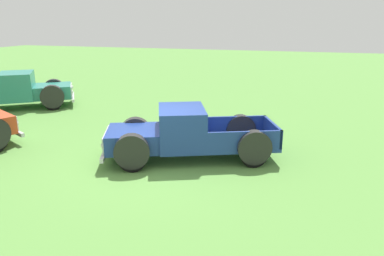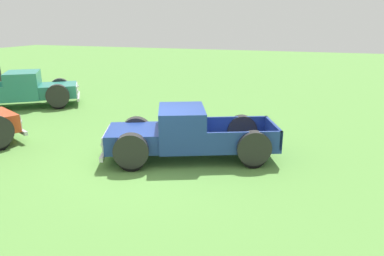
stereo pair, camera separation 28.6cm
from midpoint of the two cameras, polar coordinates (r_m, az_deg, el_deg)
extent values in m
plane|color=#5B9342|center=(9.88, -4.58, -5.80)|extent=(80.00, 80.00, 0.00)
cube|color=navy|center=(10.07, -8.60, -1.61)|extent=(1.92, 1.91, 0.53)
cube|color=silver|center=(10.17, -12.81, -1.67)|extent=(1.25, 0.56, 0.45)
sphere|color=silver|center=(9.60, -13.24, -2.65)|extent=(0.19, 0.19, 0.19)
sphere|color=silver|center=(10.71, -12.25, -0.53)|extent=(0.19, 0.19, 0.19)
cube|color=navy|center=(9.95, -0.85, 0.12)|extent=(1.99, 1.79, 1.12)
cube|color=#8C9EA8|center=(9.88, -4.30, 1.42)|extent=(1.31, 0.57, 0.49)
cube|color=navy|center=(10.32, 8.37, -2.42)|extent=(2.28, 2.51, 0.10)
cube|color=navy|center=(9.51, 9.40, -2.17)|extent=(0.85, 1.92, 0.53)
cube|color=navy|center=(10.95, 7.63, 0.48)|extent=(0.85, 1.92, 0.53)
cube|color=navy|center=(10.47, 13.71, -0.63)|extent=(1.53, 0.69, 0.53)
cylinder|color=black|center=(9.40, -8.93, -4.74)|extent=(0.48, 0.76, 0.74)
cylinder|color=#B7B7BC|center=(9.39, -8.94, -4.76)|extent=(0.33, 0.36, 0.30)
cylinder|color=black|center=(9.33, -8.98, -3.68)|extent=(0.61, 0.97, 0.93)
cylinder|color=black|center=(10.93, -8.20, -1.58)|extent=(0.48, 0.76, 0.74)
cylinder|color=#B7B7BC|center=(10.94, -8.20, -1.56)|extent=(0.33, 0.36, 0.30)
cylinder|color=black|center=(10.87, -8.24, -0.64)|extent=(0.61, 0.97, 0.93)
cylinder|color=black|center=(9.65, 10.76, -4.26)|extent=(0.48, 0.76, 0.74)
cylinder|color=#B7B7BC|center=(9.64, 10.77, -4.28)|extent=(0.33, 0.36, 0.30)
cylinder|color=black|center=(9.58, 10.82, -3.22)|extent=(0.61, 0.97, 0.93)
cylinder|color=black|center=(11.14, 8.74, -1.23)|extent=(0.48, 0.76, 0.74)
cylinder|color=#B7B7BC|center=(11.15, 8.73, -1.22)|extent=(0.33, 0.36, 0.30)
cylinder|color=black|center=(11.09, 8.78, -0.32)|extent=(0.61, 0.97, 0.93)
cube|color=silver|center=(10.27, -12.92, -3.29)|extent=(1.68, 0.77, 0.12)
cube|color=silver|center=(13.13, -26.58, 1.37)|extent=(0.68, 1.32, 0.48)
sphere|color=silver|center=(13.71, -27.57, 1.95)|extent=(0.21, 0.21, 0.21)
sphere|color=silver|center=(12.53, -25.70, 0.94)|extent=(0.21, 0.21, 0.21)
cube|color=silver|center=(13.23, -26.22, 0.04)|extent=(0.92, 1.77, 0.13)
cube|color=#2D8475|center=(17.70, -20.36, 5.77)|extent=(2.23, 2.22, 0.58)
cube|color=silver|center=(17.66, -17.72, 6.00)|extent=(1.22, 0.89, 0.49)
sphere|color=silver|center=(18.29, -17.77, 6.44)|extent=(0.21, 0.21, 0.21)
sphere|color=silver|center=(17.02, -17.82, 5.70)|extent=(0.21, 0.21, 0.21)
cube|color=#2D8475|center=(17.82, -25.22, 6.31)|extent=(2.24, 2.14, 1.22)
cube|color=#8C9EA8|center=(17.69, -23.26, 7.37)|extent=(1.27, 0.91, 0.53)
cylinder|color=black|center=(18.62, -20.11, 5.39)|extent=(0.65, 0.79, 0.80)
cylinder|color=#B7B7BC|center=(18.63, -20.11, 5.39)|extent=(0.39, 0.41, 0.32)
cylinder|color=black|center=(18.59, -20.18, 6.00)|extent=(0.83, 1.00, 1.01)
cylinder|color=black|center=(16.89, -20.42, 4.25)|extent=(0.65, 0.79, 0.80)
cylinder|color=#B7B7BC|center=(16.88, -20.42, 4.24)|extent=(0.39, 0.41, 0.32)
cylinder|color=black|center=(16.85, -20.49, 4.92)|extent=(0.83, 1.00, 1.01)
cube|color=silver|center=(17.72, -17.48, 4.96)|extent=(1.64, 1.20, 0.13)
cube|color=#2D2D33|center=(23.03, -28.11, 5.77)|extent=(0.36, 0.36, 0.25)
camera|label=1|loc=(0.14, -89.18, 0.25)|focal=32.88mm
camera|label=2|loc=(0.14, 90.82, -0.25)|focal=32.88mm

